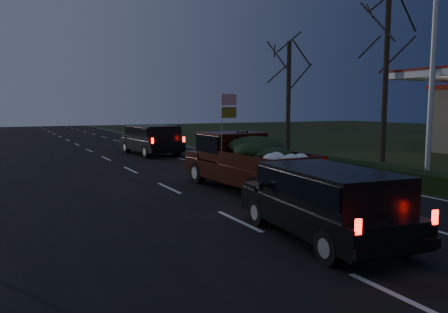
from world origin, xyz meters
name	(u,v)px	position (x,y,z in m)	size (l,w,h in m)	color
ground	(239,222)	(0.00, 0.00, 0.00)	(120.00, 120.00, 0.00)	black
road_asphalt	(239,222)	(0.00, 0.00, 0.01)	(14.00, 120.00, 0.02)	black
hedge_row	(375,173)	(7.80, 3.00, 0.30)	(1.00, 10.00, 0.60)	black
light_pole	(434,36)	(9.50, 2.00, 5.48)	(0.50, 0.90, 9.16)	silver
bare_tree_mid	(387,37)	(12.50, 7.00, 6.35)	(3.60, 3.60, 8.50)	black
bare_tree_far	(289,69)	(11.50, 14.00, 5.23)	(3.60, 3.60, 7.00)	black
pickup_truck	(246,158)	(2.35, 3.68, 1.10)	(2.40, 5.68, 2.93)	black
lead_suv	(152,137)	(2.84, 15.65, 1.09)	(2.49, 5.17, 1.44)	black
rear_suv	(326,196)	(0.91, -2.16, 0.96)	(2.26, 4.58, 1.27)	black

